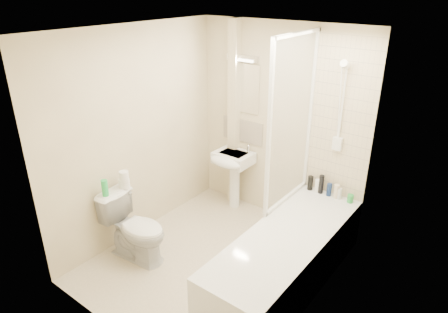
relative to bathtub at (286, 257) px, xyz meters
The scene contains 26 objects.
floor 0.83m from the bathtub, 165.07° to the right, with size 2.50×2.50×0.00m, color beige.
wall_back 1.58m from the bathtub, 125.54° to the left, with size 2.20×0.02×2.40m, color beige.
wall_left 2.07m from the bathtub, behind, with size 0.02×2.50×2.40m, color beige.
wall_right 1.00m from the bathtub, 29.74° to the right, with size 0.02×2.50×2.40m, color beige.
ceiling 2.25m from the bathtub, 165.07° to the right, with size 2.20×2.50×0.02m, color white.
tile_back 1.54m from the bathtub, 90.00° to the left, with size 0.70×0.01×1.75m, color beige.
tile_right 1.19m from the bathtub, ahead, with size 0.01×2.10×1.75m, color beige.
pipe_boxing 1.92m from the bathtub, 144.15° to the left, with size 0.12×0.12×2.40m, color beige.
splashback 1.80m from the bathtub, 140.69° to the left, with size 0.60×0.01×0.30m, color beige.
mirror 2.09m from the bathtub, 140.74° to the left, with size 0.46×0.01×0.60m, color white.
strip_light 2.32m from the bathtub, 141.37° to the left, with size 0.42×0.07×0.07m, color silver.
bathtub is the anchor object (origin of this frame).
shower_screen 1.35m from the bathtub, 120.33° to the left, with size 0.04×0.92×1.80m.
shower_fixture 1.60m from the bathtub, 90.10° to the left, with size 0.10×0.16×0.99m.
pedestal_sink 1.55m from the bathtub, 147.35° to the left, with size 0.47×0.45×0.90m.
bottle_black_a 1.05m from the bathtub, 104.32° to the left, with size 0.06×0.06×0.17m, color black.
bottle_white_a 1.03m from the bathtub, 99.19° to the left, with size 0.06×0.06×0.15m, color white.
bottle_black_b 1.04m from the bathtub, 96.63° to the left, with size 0.06×0.06×0.22m, color black.
bottle_blue 1.02m from the bathtub, 90.66° to the left, with size 0.06×0.06×0.15m, color navy.
bottle_cream 1.02m from the bathtub, 85.56° to the left, with size 0.06×0.06×0.16m, color beige.
bottle_white_b 1.02m from the bathtub, 83.30° to the left, with size 0.05×0.05×0.13m, color silver.
bottle_green 1.04m from the bathtub, 76.02° to the left, with size 0.07×0.07×0.09m, color green.
toilet 1.60m from the bathtub, 156.52° to the right, with size 0.76×0.48×0.74m, color white.
toilet_roll_lower 1.87m from the bathtub, 162.78° to the right, with size 0.12×0.12×0.09m, color white.
toilet_roll_upper 1.87m from the bathtub, 162.02° to the right, with size 0.10×0.10×0.11m, color white.
green_bottle 1.97m from the bathtub, 155.72° to the right, with size 0.07×0.07×0.18m, color green.
Camera 1 is at (2.21, -2.71, 2.78)m, focal length 32.00 mm.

